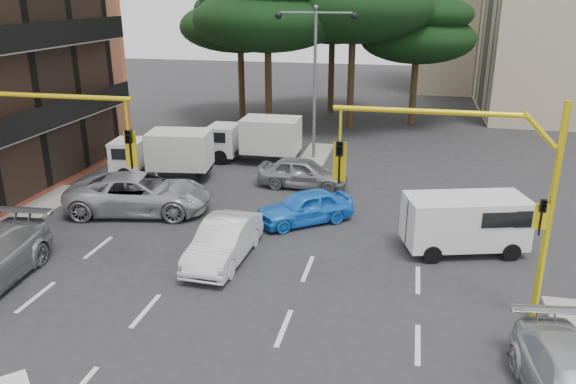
# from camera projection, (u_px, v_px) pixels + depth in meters

# --- Properties ---
(ground) EXTENTS (120.00, 120.00, 0.00)m
(ground) POSITION_uv_depth(u_px,v_px,m) (213.00, 319.00, 15.40)
(ground) COLOR #28282B
(ground) RESTS_ON ground
(median_strip) EXTENTS (1.40, 6.00, 0.15)m
(median_strip) POSITION_uv_depth(u_px,v_px,m) (314.00, 159.00, 30.10)
(median_strip) COLOR gray
(median_strip) RESTS_ON ground
(pine_left_near) EXTENTS (9.15, 9.15, 10.23)m
(pine_left_near) POSITION_uv_depth(u_px,v_px,m) (268.00, 8.00, 33.87)
(pine_left_near) COLOR #382616
(pine_left_near) RESTS_ON ground
(pine_left_far) EXTENTS (8.32, 8.32, 9.30)m
(pine_left_far) POSITION_uv_depth(u_px,v_px,m) (240.00, 17.00, 38.39)
(pine_left_far) COLOR #382616
(pine_left_far) RESTS_ON ground
(pine_right) EXTENTS (7.49, 7.49, 8.37)m
(pine_right) POSITION_uv_depth(u_px,v_px,m) (419.00, 30.00, 36.19)
(pine_right) COLOR #382616
(pine_right) RESTS_ON ground
(pine_back) EXTENTS (9.15, 9.15, 10.23)m
(pine_back) POSITION_uv_depth(u_px,v_px,m) (334.00, 6.00, 39.71)
(pine_back) COLOR #382616
(pine_back) RESTS_ON ground
(signal_mast_right) EXTENTS (5.79, 0.37, 6.00)m
(signal_mast_right) POSITION_uv_depth(u_px,v_px,m) (481.00, 179.00, 14.56)
(signal_mast_right) COLOR yellow
(signal_mast_right) RESTS_ON ground
(signal_mast_left) EXTENTS (5.79, 0.37, 6.00)m
(signal_mast_left) POSITION_uv_depth(u_px,v_px,m) (20.00, 150.00, 17.31)
(signal_mast_left) COLOR yellow
(signal_mast_left) RESTS_ON ground
(street_lamp_center) EXTENTS (4.16, 0.36, 7.77)m
(street_lamp_center) POSITION_uv_depth(u_px,v_px,m) (315.00, 57.00, 28.32)
(street_lamp_center) COLOR slate
(street_lamp_center) RESTS_ON median_strip
(car_white_hatch) EXTENTS (1.62, 4.24, 1.38)m
(car_white_hatch) POSITION_uv_depth(u_px,v_px,m) (224.00, 241.00, 18.59)
(car_white_hatch) COLOR silver
(car_white_hatch) RESTS_ON ground
(car_blue_compact) EXTENTS (3.95, 3.49, 1.29)m
(car_blue_compact) POSITION_uv_depth(u_px,v_px,m) (305.00, 207.00, 21.70)
(car_blue_compact) COLOR blue
(car_blue_compact) RESTS_ON ground
(car_silver_cross_a) EXTENTS (6.12, 3.66, 1.59)m
(car_silver_cross_a) POSITION_uv_depth(u_px,v_px,m) (140.00, 193.00, 22.71)
(car_silver_cross_a) COLOR #AEAFB6
(car_silver_cross_a) RESTS_ON ground
(car_silver_cross_b) EXTENTS (4.15, 1.80, 1.39)m
(car_silver_cross_b) POSITION_uv_depth(u_px,v_px,m) (303.00, 173.00, 25.69)
(car_silver_cross_b) COLOR gray
(car_silver_cross_b) RESTS_ON ground
(van_white) EXTENTS (4.38, 2.89, 2.02)m
(van_white) POSITION_uv_depth(u_px,v_px,m) (465.00, 224.00, 19.17)
(van_white) COLOR white
(van_white) RESTS_ON ground
(box_truck_a) EXTENTS (4.98, 2.62, 2.34)m
(box_truck_a) POSITION_uv_depth(u_px,v_px,m) (163.00, 155.00, 26.74)
(box_truck_a) COLOR white
(box_truck_a) RESTS_ON ground
(box_truck_b) EXTENTS (4.88, 2.09, 2.39)m
(box_truck_b) POSITION_uv_depth(u_px,v_px,m) (255.00, 140.00, 29.42)
(box_truck_b) COLOR silver
(box_truck_b) RESTS_ON ground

